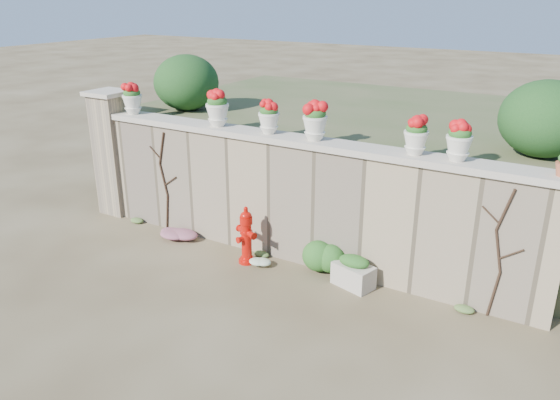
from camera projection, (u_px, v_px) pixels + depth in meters
The scene contains 20 objects.
ground at pixel (235, 305), 7.90m from camera, with size 80.00×80.00×0.00m, color #4B3D25.
stone_wall at pixel (296, 202), 8.99m from camera, with size 8.00×0.40×2.00m, color gray.
wall_cap at pixel (297, 140), 8.62m from camera, with size 8.10×0.52×0.10m, color #BAB19D.
gate_pillar at pixel (115, 152), 10.88m from camera, with size 0.72×0.72×2.48m.
raised_fill at pixel (369, 156), 11.57m from camera, with size 9.00×6.00×2.00m, color #384C23.
back_shrub_left at pixel (186, 83), 10.93m from camera, with size 1.30×1.30×1.10m, color #143814.
back_shrub_right at pixel (546, 119), 7.79m from camera, with size 1.30×1.30×1.10m, color #143814.
vine_left at pixel (164, 180), 10.09m from camera, with size 0.60×0.04×1.91m.
vine_right at pixel (499, 252), 7.29m from camera, with size 0.60×0.04×1.91m.
fire_hydrant at pixel (246, 235), 8.98m from camera, with size 0.43×0.31×0.99m.
planter_box at pixel (354, 272), 8.34m from camera, with size 0.69×0.52×0.52m.
green_shrub at pixel (323, 256), 8.67m from camera, with size 0.67×0.60×0.64m, color #1E5119.
magenta_clump at pixel (175, 233), 9.98m from camera, with size 0.88×0.59×0.23m, color #C62784.
white_flowers at pixel (260, 262), 8.96m from camera, with size 0.50×0.40×0.18m, color white.
urn_pot_0 at pixel (132, 99), 10.18m from camera, with size 0.36×0.36×0.57m.
urn_pot_1 at pixel (217, 108), 9.23m from camera, with size 0.39×0.39×0.62m.
urn_pot_2 at pixel (269, 117), 8.75m from camera, with size 0.35×0.35×0.54m.
urn_pot_3 at pixel (315, 121), 8.35m from camera, with size 0.38×0.38×0.60m.
urn_pot_4 at pixel (416, 136), 7.60m from camera, with size 0.34×0.34×0.54m.
urn_pot_5 at pixel (459, 141), 7.32m from camera, with size 0.35×0.35×0.55m.
Camera 1 is at (4.05, -5.56, 4.24)m, focal length 35.00 mm.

